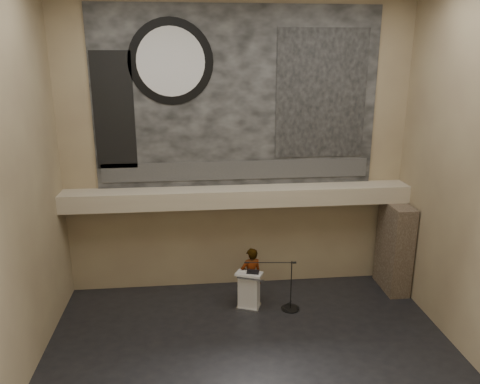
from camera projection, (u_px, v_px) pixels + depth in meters
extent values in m
plane|color=black|center=(254.00, 362.00, 10.91)|extent=(10.00, 10.00, 0.00)
cube|color=#7E6A50|center=(237.00, 149.00, 13.52)|extent=(10.00, 0.02, 8.50)
cube|color=#7E6A50|center=(299.00, 274.00, 5.89)|extent=(10.00, 0.02, 8.50)
cube|color=#7E6A50|center=(5.00, 194.00, 9.21)|extent=(0.02, 8.00, 8.50)
cube|color=tan|center=(239.00, 196.00, 13.51)|extent=(10.00, 0.80, 0.50)
cylinder|color=#B2893D|center=(183.00, 208.00, 13.38)|extent=(0.04, 0.04, 0.06)
cylinder|color=#B2893D|center=(303.00, 204.00, 13.73)|extent=(0.04, 0.04, 0.06)
cube|color=black|center=(237.00, 99.00, 13.08)|extent=(8.00, 0.05, 5.00)
cube|color=#303030|center=(237.00, 170.00, 13.62)|extent=(7.76, 0.02, 0.55)
cylinder|color=black|center=(171.00, 62.00, 12.58)|extent=(2.30, 0.02, 2.30)
cylinder|color=silver|center=(171.00, 62.00, 12.56)|extent=(1.84, 0.02, 1.84)
cube|color=black|center=(321.00, 94.00, 13.25)|extent=(2.60, 0.02, 3.60)
cube|color=black|center=(114.00, 111.00, 12.79)|extent=(1.10, 0.02, 3.20)
cube|color=#3F3227|center=(394.00, 247.00, 13.99)|extent=(0.60, 1.40, 2.70)
cube|color=silver|center=(249.00, 307.00, 13.22)|extent=(0.76, 0.67, 0.08)
cube|color=silver|center=(249.00, 290.00, 13.07)|extent=(0.65, 0.56, 0.96)
cube|color=silver|center=(249.00, 274.00, 12.91)|extent=(0.84, 0.72, 0.13)
cube|color=black|center=(253.00, 272.00, 12.91)|extent=(0.39, 0.33, 0.04)
cube|color=silver|center=(243.00, 274.00, 12.85)|extent=(0.30, 0.35, 0.00)
imported|color=white|center=(251.00, 276.00, 13.29)|extent=(0.70, 0.54, 1.69)
cylinder|color=black|center=(290.00, 308.00, 13.18)|extent=(0.52, 0.52, 0.02)
cylinder|color=black|center=(291.00, 285.00, 12.98)|extent=(0.03, 0.03, 1.46)
cylinder|color=black|center=(269.00, 263.00, 12.78)|extent=(1.36, 0.17, 0.02)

